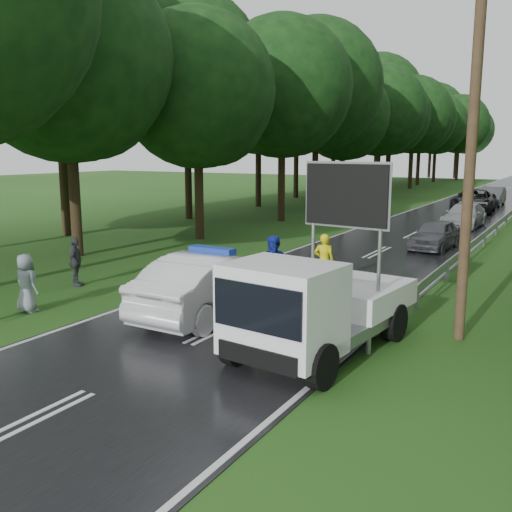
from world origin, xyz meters
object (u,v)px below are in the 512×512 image
Objects in this scene: work_truck at (315,306)px; civilian at (275,268)px; queue_car_first at (435,234)px; queue_car_second at (464,216)px; police_sedan at (213,285)px; queue_car_third at (474,201)px; barrier at (234,280)px; officer at (324,261)px; queue_car_fourth at (492,196)px.

civilian is at bearing 134.89° from work_truck.
civilian reaches higher than queue_car_first.
civilian is 0.41× the size of queue_car_second.
police_sedan is 3.79m from work_truck.
queue_car_third reaches higher than queue_car_second.
barrier is 29.37m from queue_car_third.
barrier is 13.01m from queue_car_first.
police_sedan is 0.97× the size of work_truck.
civilian is (-0.69, -2.00, 0.07)m from officer.
queue_car_second is 0.79× the size of queue_car_third.
officer reaches higher than barrier.
barrier is at bearing -108.11° from police_sedan.
civilian is at bearing 52.19° from officer.
police_sedan reaches higher than officer.
police_sedan is 13.73m from queue_car_first.
barrier is 0.62× the size of queue_car_fourth.
officer is at bearing -94.68° from queue_car_first.
queue_car_first is at bearing -100.90° from police_sedan.
work_truck is 6.11m from officer.
queue_car_third reaches higher than queue_car_fourth.
civilian is at bearing -92.37° from queue_car_fourth.
queue_car_third is (1.60, 30.03, -0.03)m from police_sedan.
queue_car_second is (1.87, 19.33, -0.28)m from civilian.
work_truck reaches higher than queue_car_first.
civilian is (-2.91, 3.68, -0.15)m from work_truck.
civilian reaches higher than police_sedan.
queue_car_second is (-0.22, 8.18, 0.01)m from queue_car_first.
queue_car_first is at bearing -86.26° from queue_car_second.
officer is (-2.22, 5.68, -0.22)m from work_truck.
officer is at bearing -91.27° from queue_car_fourth.
civilian is 0.49× the size of queue_car_first.
barrier is (-3.29, 2.06, -0.22)m from work_truck.
officer is 0.38× the size of queue_car_second.
queue_car_third is 6.09m from queue_car_fourth.
civilian reaches higher than officer.
queue_car_second is at bearing -88.31° from queue_car_third.
work_truck is 4.70m from civilian.
police_sedan is 21.78m from queue_car_second.
officer reaches higher than queue_car_first.
work_truck is 1.92× the size of barrier.
police_sedan is 0.88× the size of queue_car_third.
queue_car_second reaches higher than barrier.
queue_car_fourth is at bearing 98.30° from barrier.
civilian reaches higher than queue_car_fourth.
police_sedan is 1.11× the size of queue_car_second.
police_sedan is at bearing -97.35° from queue_car_third.
work_truck is 1.37× the size of queue_car_first.
queue_car_first is at bearing 99.74° from work_truck.
queue_car_third is at bearing 77.42° from civilian.
work_truck is 2.78× the size of civilian.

